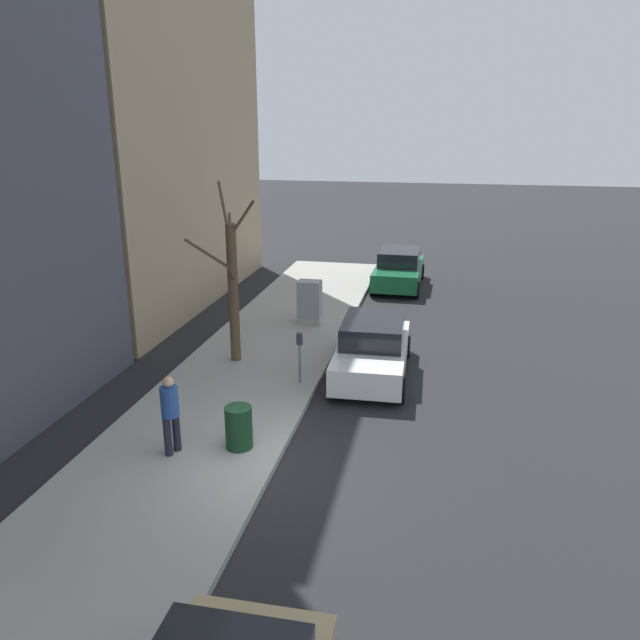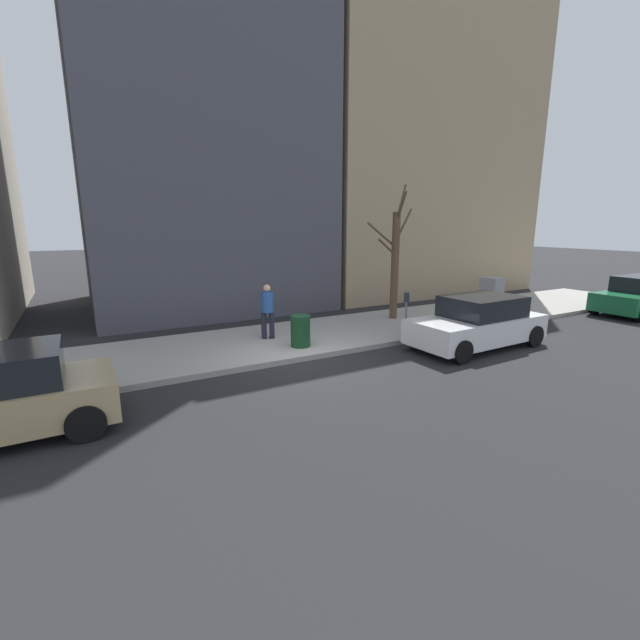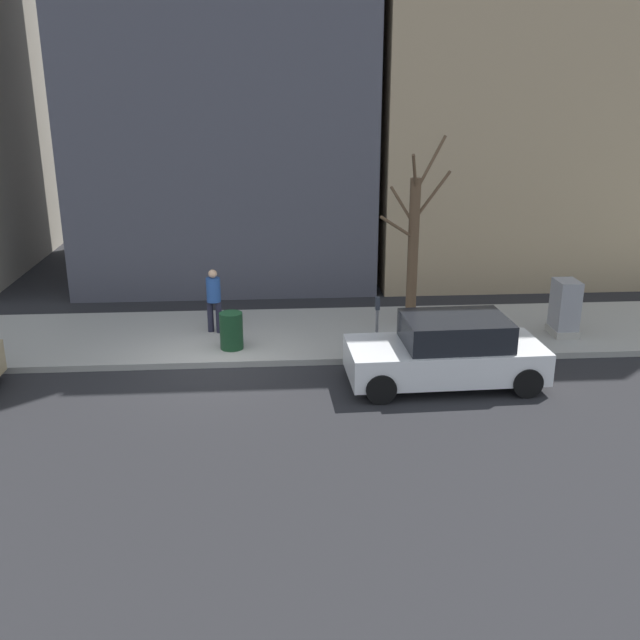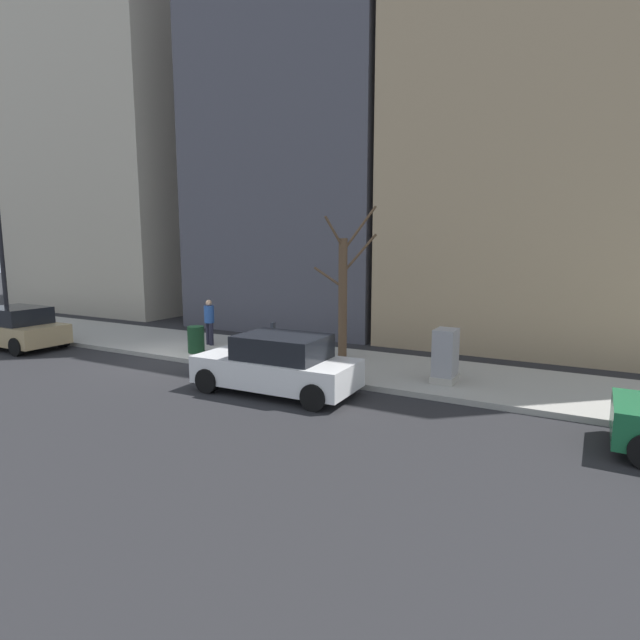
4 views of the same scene
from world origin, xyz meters
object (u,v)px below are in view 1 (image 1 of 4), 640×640
parked_car_white (372,349)px  utility_box (310,302)px  pedestrian_near_meter (170,410)px  bare_tree (232,286)px  trash_bin (239,427)px  office_tower_left (40,60)px  parked_car_green (399,269)px  parking_meter (300,353)px

parked_car_white → utility_box: utility_box is taller
pedestrian_near_meter → bare_tree: bearing=-153.3°
pedestrian_near_meter → trash_bin: bearing=132.8°
trash_bin → office_tower_left: 17.12m
parked_car_green → trash_bin: size_ratio=4.68×
parked_car_green → parked_car_white: same height
utility_box → pedestrian_near_meter: size_ratio=0.86×
parked_car_white → trash_bin: (2.15, 4.75, -0.14)m
parking_meter → parked_car_white: bearing=-142.9°
trash_bin → pedestrian_near_meter: pedestrian_near_meter is taller
parked_car_white → utility_box: 4.45m
office_tower_left → utility_box: bearing=167.8°
parked_car_green → pedestrian_near_meter: bearing=78.0°
utility_box → bare_tree: (1.32, 3.68, 1.42)m
trash_bin → pedestrian_near_meter: size_ratio=0.54×
parked_car_green → office_tower_left: 15.48m
parked_car_green → utility_box: bearing=68.3°
utility_box → bare_tree: size_ratio=0.29×
parking_meter → office_tower_left: size_ratio=0.08×
utility_box → office_tower_left: 13.14m
bare_tree → pedestrian_near_meter: bearing=95.2°
parked_car_green → parking_meter: bearing=82.2°
trash_bin → office_tower_left: size_ratio=0.05×
parked_car_green → bare_tree: bearing=69.2°
office_tower_left → parked_car_green: bearing=-163.8°
parking_meter → office_tower_left: bearing=-32.6°
utility_box → trash_bin: size_ratio=1.59×
parking_meter → pedestrian_near_meter: size_ratio=0.81×
bare_tree → utility_box: bearing=-109.7°
parked_car_white → trash_bin: bearing=63.9°
parked_car_white → utility_box: (2.55, -3.64, 0.11)m
parking_meter → parked_car_green: bearing=-98.3°
parked_car_white → parking_meter: parked_car_white is taller
parked_car_white → bare_tree: size_ratio=0.87×
bare_tree → pedestrian_near_meter: 5.35m
parking_meter → trash_bin: 3.52m
office_tower_left → bare_tree: bearing=146.8°
parked_car_white → office_tower_left: 16.23m
trash_bin → parking_meter: bearing=-97.4°
pedestrian_near_meter → office_tower_left: 16.46m
parking_meter → utility_box: 5.00m
parked_car_white → office_tower_left: (12.90, -5.88, 7.90)m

